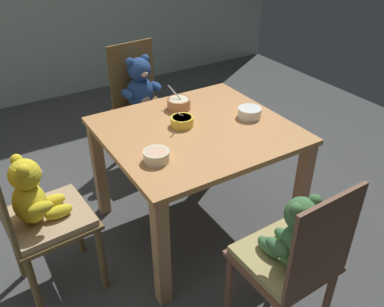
{
  "coord_description": "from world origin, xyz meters",
  "views": [
    {
      "loc": [
        -1.09,
        -1.73,
        1.82
      ],
      "look_at": [
        0.0,
        0.05,
        0.51
      ],
      "focal_mm": 37.82,
      "sensor_mm": 36.0,
      "label": 1
    }
  ],
  "objects_px": {
    "porridge_bowl_yellow_center": "(182,121)",
    "porridge_bowl_terracotta_far_center": "(179,103)",
    "dining_table": "(196,146)",
    "porridge_bowl_cream_near_left": "(156,156)",
    "teddy_chair_near_left": "(37,209)",
    "teddy_chair_near_front": "(293,250)",
    "teddy_chair_far_center": "(141,92)",
    "porridge_bowl_white_near_right": "(250,112)"
  },
  "relations": [
    {
      "from": "porridge_bowl_cream_near_left",
      "to": "porridge_bowl_yellow_center",
      "type": "xyz_separation_m",
      "value": [
        0.3,
        0.26,
        0.0
      ]
    },
    {
      "from": "dining_table",
      "to": "teddy_chair_near_left",
      "type": "bearing_deg",
      "value": -177.72
    },
    {
      "from": "porridge_bowl_cream_near_left",
      "to": "porridge_bowl_yellow_center",
      "type": "relative_size",
      "value": 1.0
    },
    {
      "from": "teddy_chair_far_center",
      "to": "porridge_bowl_yellow_center",
      "type": "distance_m",
      "value": 0.85
    },
    {
      "from": "teddy_chair_far_center",
      "to": "teddy_chair_near_front",
      "type": "height_order",
      "value": "teddy_chair_far_center"
    },
    {
      "from": "teddy_chair_near_front",
      "to": "porridge_bowl_cream_near_left",
      "type": "relative_size",
      "value": 6.88
    },
    {
      "from": "dining_table",
      "to": "teddy_chair_near_left",
      "type": "distance_m",
      "value": 0.94
    },
    {
      "from": "teddy_chair_near_left",
      "to": "porridge_bowl_terracotta_far_center",
      "type": "relative_size",
      "value": 5.72
    },
    {
      "from": "porridge_bowl_terracotta_far_center",
      "to": "dining_table",
      "type": "bearing_deg",
      "value": -98.94
    },
    {
      "from": "porridge_bowl_cream_near_left",
      "to": "porridge_bowl_yellow_center",
      "type": "bearing_deg",
      "value": 40.71
    },
    {
      "from": "porridge_bowl_yellow_center",
      "to": "porridge_bowl_terracotta_far_center",
      "type": "height_order",
      "value": "porridge_bowl_terracotta_far_center"
    },
    {
      "from": "porridge_bowl_cream_near_left",
      "to": "porridge_bowl_white_near_right",
      "type": "bearing_deg",
      "value": 11.24
    },
    {
      "from": "porridge_bowl_cream_near_left",
      "to": "porridge_bowl_terracotta_far_center",
      "type": "bearing_deg",
      "value": 49.52
    },
    {
      "from": "teddy_chair_near_front",
      "to": "dining_table",
      "type": "bearing_deg",
      "value": -6.14
    },
    {
      "from": "dining_table",
      "to": "teddy_chair_near_front",
      "type": "bearing_deg",
      "value": -94.54
    },
    {
      "from": "dining_table",
      "to": "teddy_chair_far_center",
      "type": "bearing_deg",
      "value": 85.8
    },
    {
      "from": "teddy_chair_far_center",
      "to": "porridge_bowl_yellow_center",
      "type": "bearing_deg",
      "value": -13.64
    },
    {
      "from": "dining_table",
      "to": "teddy_chair_near_left",
      "type": "height_order",
      "value": "teddy_chair_near_left"
    },
    {
      "from": "teddy_chair_near_front",
      "to": "porridge_bowl_terracotta_far_center",
      "type": "relative_size",
      "value": 6.02
    },
    {
      "from": "porridge_bowl_cream_near_left",
      "to": "teddy_chair_far_center",
      "type": "bearing_deg",
      "value": 68.87
    },
    {
      "from": "teddy_chair_near_front",
      "to": "porridge_bowl_white_near_right",
      "type": "height_order",
      "value": "teddy_chair_near_front"
    },
    {
      "from": "teddy_chair_near_front",
      "to": "teddy_chair_far_center",
      "type": "bearing_deg",
      "value": -5.97
    },
    {
      "from": "dining_table",
      "to": "teddy_chair_far_center",
      "type": "height_order",
      "value": "teddy_chair_far_center"
    },
    {
      "from": "porridge_bowl_yellow_center",
      "to": "porridge_bowl_white_near_right",
      "type": "bearing_deg",
      "value": -16.39
    },
    {
      "from": "porridge_bowl_white_near_right",
      "to": "porridge_bowl_yellow_center",
      "type": "bearing_deg",
      "value": 163.61
    },
    {
      "from": "dining_table",
      "to": "teddy_chair_near_front",
      "type": "xyz_separation_m",
      "value": [
        -0.07,
        -0.89,
        -0.04
      ]
    },
    {
      "from": "teddy_chair_far_center",
      "to": "porridge_bowl_white_near_right",
      "type": "xyz_separation_m",
      "value": [
        0.28,
        -0.94,
        0.16
      ]
    },
    {
      "from": "dining_table",
      "to": "porridge_bowl_yellow_center",
      "type": "distance_m",
      "value": 0.17
    },
    {
      "from": "teddy_chair_near_front",
      "to": "porridge_bowl_cream_near_left",
      "type": "bearing_deg",
      "value": 20.05
    },
    {
      "from": "teddy_chair_far_center",
      "to": "porridge_bowl_cream_near_left",
      "type": "relative_size",
      "value": 7.01
    },
    {
      "from": "dining_table",
      "to": "porridge_bowl_white_near_right",
      "type": "distance_m",
      "value": 0.38
    },
    {
      "from": "teddy_chair_near_left",
      "to": "porridge_bowl_yellow_center",
      "type": "bearing_deg",
      "value": 3.48
    },
    {
      "from": "porridge_bowl_white_near_right",
      "to": "porridge_bowl_yellow_center",
      "type": "distance_m",
      "value": 0.42
    },
    {
      "from": "porridge_bowl_white_near_right",
      "to": "porridge_bowl_terracotta_far_center",
      "type": "height_order",
      "value": "porridge_bowl_terracotta_far_center"
    },
    {
      "from": "teddy_chair_far_center",
      "to": "porridge_bowl_cream_near_left",
      "type": "distance_m",
      "value": 1.17
    },
    {
      "from": "dining_table",
      "to": "porridge_bowl_cream_near_left",
      "type": "xyz_separation_m",
      "value": [
        -0.35,
        -0.19,
        0.15
      ]
    },
    {
      "from": "dining_table",
      "to": "porridge_bowl_yellow_center",
      "type": "relative_size",
      "value": 7.74
    },
    {
      "from": "porridge_bowl_yellow_center",
      "to": "porridge_bowl_terracotta_far_center",
      "type": "xyz_separation_m",
      "value": [
        0.1,
        0.21,
        0.01
      ]
    },
    {
      "from": "porridge_bowl_terracotta_far_center",
      "to": "porridge_bowl_yellow_center",
      "type": "bearing_deg",
      "value": -115.24
    },
    {
      "from": "teddy_chair_near_front",
      "to": "porridge_bowl_white_near_right",
      "type": "distance_m",
      "value": 0.96
    },
    {
      "from": "teddy_chair_near_front",
      "to": "porridge_bowl_white_near_right",
      "type": "xyz_separation_m",
      "value": [
        0.42,
        0.85,
        0.19
      ]
    },
    {
      "from": "porridge_bowl_white_near_right",
      "to": "porridge_bowl_terracotta_far_center",
      "type": "bearing_deg",
      "value": 132.97
    }
  ]
}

